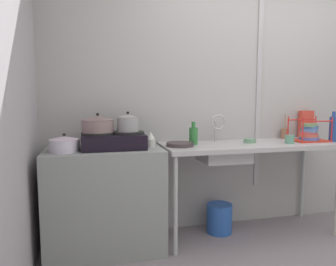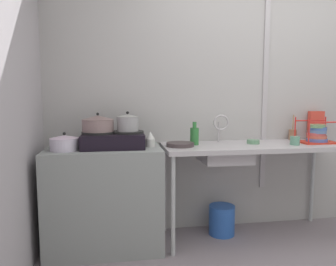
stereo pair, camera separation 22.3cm
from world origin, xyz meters
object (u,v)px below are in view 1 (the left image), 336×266
cereal_box (306,124)px  bucket_on_floor (219,218)px  small_bowl_on_drainboard (250,141)px  frying_pan (180,144)px  dish_rack (309,133)px  faucet (218,124)px  percolator (151,140)px  pot_beside_stove (64,144)px  bottle_by_rack (333,129)px  stove (113,140)px  pot_on_left_burner (98,124)px  pot_on_right_burner (128,123)px  bottle_by_sink (193,135)px  sink_basin (223,153)px  utensil_jar (285,133)px  cup_by_rack (290,139)px

cereal_box → bucket_on_floor: bearing=-169.9°
small_bowl_on_drainboard → frying_pan: bearing=-175.6°
dish_rack → cereal_box: 0.30m
bucket_on_floor → faucet: bearing=98.7°
percolator → faucet: (0.67, 0.15, 0.11)m
pot_beside_stove → bottle_by_rack: size_ratio=0.80×
stove → frying_pan: 0.57m
pot_on_left_burner → percolator: (0.43, -0.01, -0.14)m
pot_on_right_burner → cereal_box: 1.90m
stove → faucet: size_ratio=1.94×
pot_on_left_burner → frying_pan: pot_on_left_burner is taller
faucet → bottle_by_sink: size_ratio=1.29×
sink_basin → pot_beside_stove: bearing=-177.1°
stove → pot_on_right_burner: pot_on_right_burner is taller
pot_on_left_burner → utensil_jar: 1.89m
pot_on_right_burner → percolator: (0.19, -0.01, -0.14)m
bottle_by_rack → cereal_box: bottle_by_rack is taller
pot_on_left_burner → pot_on_right_burner: bearing=0.0°
pot_on_right_burner → pot_beside_stove: size_ratio=0.79×
pot_on_right_burner → faucet: (0.86, 0.14, -0.04)m
sink_basin → utensil_jar: utensil_jar is taller
faucet → cereal_box: (1.03, 0.10, -0.03)m
pot_beside_stove → frying_pan: pot_beside_stove is taller
stove → small_bowl_on_drainboard: (1.25, 0.03, -0.05)m
pot_on_left_burner → utensil_jar: (1.87, 0.22, -0.15)m
percolator → frying_pan: bearing=-1.9°
cup_by_rack → bottle_by_sink: size_ratio=0.41×
stove → dish_rack: size_ratio=1.53×
cereal_box → sink_basin: bearing=-164.8°
pot_on_left_burner → percolator: size_ratio=1.99×
pot_beside_stove → bottle_by_rack: 2.44m
percolator → bucket_on_floor: bearing=7.9°
pot_on_right_burner → bucket_on_floor: pot_on_right_burner is taller
pot_on_right_burner → pot_beside_stove: 0.53m
pot_on_left_burner → cereal_box: size_ratio=0.93×
faucet → bottle_by_sink: faucet is taller
frying_pan → cereal_box: 1.47m
pot_on_right_burner → pot_beside_stove: bearing=-170.2°
dish_rack → small_bowl_on_drainboard: dish_rack is taller
pot_beside_stove → pot_on_right_burner: bearing=9.8°
percolator → sink_basin: bearing=-0.5°
stove → small_bowl_on_drainboard: 1.25m
faucet → frying_pan: size_ratio=1.10×
faucet → dish_rack: size_ratio=0.79×
dish_rack → small_bowl_on_drainboard: (-0.60, 0.04, -0.06)m
pot_beside_stove → bottle_by_sink: bottle_by_sink is taller
pot_beside_stove → cereal_box: 2.41m
frying_pan → sink_basin: bearing=0.3°
cereal_box → utensil_jar: cereal_box is taller
stove → frying_pan: stove is taller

